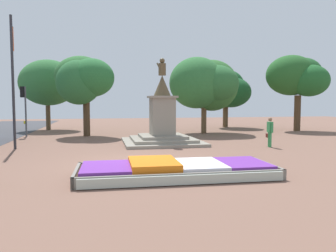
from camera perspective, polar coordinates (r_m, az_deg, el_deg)
ground_plane at (r=13.74m, az=-6.50°, el=-6.49°), size 75.98×75.98×0.00m
flower_planter at (r=11.28m, az=1.29°, el=-7.66°), size 6.82×2.78×0.57m
statue_monument at (r=20.10m, az=-1.01°, el=0.14°), size 4.73×4.73×5.20m
traffic_light_far_corner at (r=26.20m, az=-23.80°, el=3.81°), size 0.41×0.28×3.67m
banner_pole at (r=19.55m, az=-25.40°, el=7.36°), size 0.14×0.65×7.14m
pedestrian_with_handbag at (r=19.28m, az=17.30°, el=-0.74°), size 0.25×0.73×1.68m
park_tree_far_left at (r=31.45m, az=21.80°, el=7.95°), size 5.11×4.56×6.69m
park_tree_behind_statue at (r=25.27m, az=-14.50°, el=7.99°), size 4.41×4.54×6.00m
park_tree_far_right at (r=33.26m, az=10.58°, el=6.21°), size 4.00×4.24×5.73m
park_tree_street_side at (r=31.70m, az=-19.98°, el=7.21°), size 5.14×4.72×6.35m
park_tree_mid_canopy at (r=26.87m, az=6.65°, el=7.26°), size 5.75×4.81×6.13m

